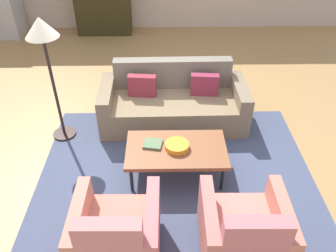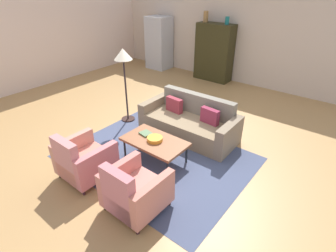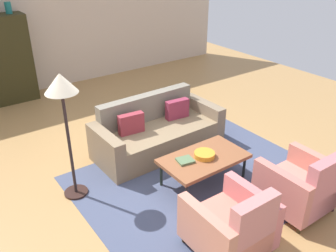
{
  "view_description": "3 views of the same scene",
  "coord_description": "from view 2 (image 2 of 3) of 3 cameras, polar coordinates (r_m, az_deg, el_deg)",
  "views": [
    {
      "loc": [
        0.38,
        -3.93,
        3.1
      ],
      "look_at": [
        0.43,
        -0.56,
        0.57
      ],
      "focal_mm": 36.99,
      "sensor_mm": 36.0,
      "label": 1
    },
    {
      "loc": [
        3.32,
        -3.93,
        3.07
      ],
      "look_at": [
        0.56,
        -0.44,
        0.57
      ],
      "focal_mm": 28.61,
      "sensor_mm": 36.0,
      "label": 2
    },
    {
      "loc": [
        -2.35,
        -3.93,
        3.07
      ],
      "look_at": [
        0.33,
        -0.23,
        0.72
      ],
      "focal_mm": 38.4,
      "sensor_mm": 36.0,
      "label": 3
    }
  ],
  "objects": [
    {
      "name": "vase_tall",
      "position": [
        9.16,
        8.06,
        22.08
      ],
      "size": [
        0.15,
        0.15,
        0.33
      ],
      "primitive_type": "cylinder",
      "color": "olive",
      "rests_on": "cabinet"
    },
    {
      "name": "book_stack",
      "position": [
        5.16,
        -4.76,
        -1.58
      ],
      "size": [
        0.25,
        0.23,
        0.03
      ],
      "color": "#56724C",
      "rests_on": "coffee_table"
    },
    {
      "name": "armchair_left",
      "position": [
        4.77,
        -17.73,
        -7.15
      ],
      "size": [
        0.81,
        0.81,
        0.88
      ],
      "rotation": [
        0.0,
        0.0,
        -0.01
      ],
      "color": "#312617",
      "rests_on": "ground"
    },
    {
      "name": "wall_left",
      "position": [
        9.32,
        -26.91,
        15.98
      ],
      "size": [
        0.12,
        8.45,
        2.8
      ],
      "primitive_type": "cube",
      "color": "beige",
      "rests_on": "ground"
    },
    {
      "name": "couch",
      "position": [
        5.84,
        4.8,
        0.75
      ],
      "size": [
        2.11,
        0.93,
        0.86
      ],
      "rotation": [
        0.0,
        0.0,
        3.16
      ],
      "color": "#867152",
      "rests_on": "ground"
    },
    {
      "name": "vase_round",
      "position": [
        8.81,
        12.5,
        21.09
      ],
      "size": [
        0.13,
        0.13,
        0.22
      ],
      "primitive_type": "cylinder",
      "color": "#186B67",
      "rests_on": "cabinet"
    },
    {
      "name": "ground_plane",
      "position": [
        5.99,
        -1.59,
        -1.56
      ],
      "size": [
        11.91,
        11.91,
        0.0
      ],
      "primitive_type": "plane",
      "color": "#AC814C"
    },
    {
      "name": "armchair_right",
      "position": [
        4.01,
        -7.41,
        -13.82
      ],
      "size": [
        0.81,
        0.81,
        0.88
      ],
      "rotation": [
        0.0,
        0.0,
        -0.01
      ],
      "color": "#3C1B0F",
      "rests_on": "ground"
    },
    {
      "name": "refrigerator",
      "position": [
        10.32,
        -1.92,
        17.26
      ],
      "size": [
        0.8,
        0.73,
        1.85
      ],
      "color": "#B7BABF",
      "rests_on": "ground"
    },
    {
      "name": "coffee_table",
      "position": [
        4.98,
        -2.85,
        -3.42
      ],
      "size": [
        1.2,
        0.7,
        0.42
      ],
      "color": "black",
      "rests_on": "ground"
    },
    {
      "name": "floor_lamp",
      "position": [
        6.11,
        -9.46,
        13.46
      ],
      "size": [
        0.4,
        0.4,
        1.72
      ],
      "color": "black",
      "rests_on": "ground"
    },
    {
      "name": "cabinet",
      "position": [
        9.16,
        9.81,
        15.16
      ],
      "size": [
        1.2,
        0.51,
        1.8
      ],
      "color": "#2E2A13",
      "rests_on": "ground"
    },
    {
      "name": "area_rug",
      "position": [
        5.22,
        -2.39,
        -6.67
      ],
      "size": [
        3.4,
        2.6,
        0.01
      ],
      "primitive_type": "cube",
      "color": "#464F6B",
      "rests_on": "ground"
    },
    {
      "name": "wall_back",
      "position": [
        8.96,
        16.71,
        17.38
      ],
      "size": [
        9.93,
        0.12,
        2.8
      ],
      "primitive_type": "cube",
      "color": "beige",
      "rests_on": "ground"
    },
    {
      "name": "fruit_bowl",
      "position": [
        4.94,
        -2.8,
        -2.75
      ],
      "size": [
        0.29,
        0.29,
        0.07
      ],
      "primitive_type": "cylinder",
      "color": "orange",
      "rests_on": "coffee_table"
    }
  ]
}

